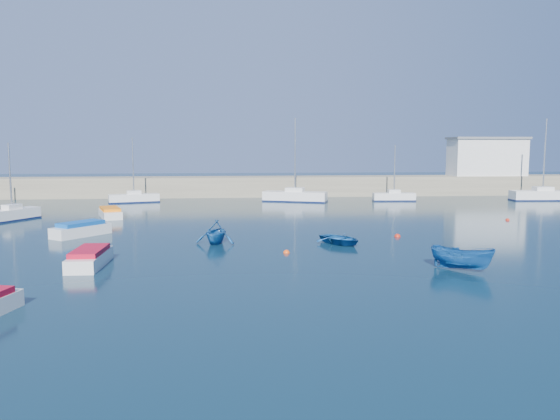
{
  "coord_description": "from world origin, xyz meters",
  "views": [
    {
      "loc": [
        -5.14,
        -26.75,
        6.64
      ],
      "look_at": [
        -1.34,
        16.13,
        1.6
      ],
      "focal_mm": 35.0,
      "sensor_mm": 36.0,
      "label": 1
    }
  ],
  "objects": [
    {
      "name": "ground",
      "position": [
        0.0,
        0.0,
        0.0
      ],
      "size": [
        220.0,
        220.0,
        0.0
      ],
      "primitive_type": "plane",
      "color": "#0C2535",
      "rests_on": "ground"
    },
    {
      "name": "dinghy_left",
      "position": [
        -6.26,
        10.39,
        0.81
      ],
      "size": [
        3.31,
        3.62,
        1.62
      ],
      "primitive_type": "imported",
      "rotation": [
        0.0,
        0.0,
        -0.24
      ],
      "color": "#154E92",
      "rests_on": "ground"
    },
    {
      "name": "motorboat_1",
      "position": [
        -16.35,
        14.44,
        0.51
      ],
      "size": [
        3.94,
        4.44,
        1.08
      ],
      "rotation": [
        0.0,
        0.0,
        -0.66
      ],
      "color": "silver",
      "rests_on": "ground"
    },
    {
      "name": "motorboat_0",
      "position": [
        -13.06,
        3.88,
        0.47
      ],
      "size": [
        1.64,
        4.51,
        1.0
      ],
      "rotation": [
        0.0,
        0.0,
        -0.01
      ],
      "color": "silver",
      "rests_on": "ground"
    },
    {
      "name": "buoy_4",
      "position": [
        19.6,
        19.91,
        0.0
      ],
      "size": [
        0.38,
        0.38,
        0.38
      ],
      "primitive_type": "sphere",
      "color": "red",
      "rests_on": "ground"
    },
    {
      "name": "back_wall",
      "position": [
        0.0,
        46.0,
        1.3
      ],
      "size": [
        96.0,
        4.5,
        2.6
      ],
      "primitive_type": "cube",
      "color": "gray",
      "rests_on": "ground"
    },
    {
      "name": "buoy_1",
      "position": [
        7.0,
        12.03,
        0.0
      ],
      "size": [
        0.46,
        0.46,
        0.46
      ],
      "primitive_type": "sphere",
      "color": "red",
      "rests_on": "ground"
    },
    {
      "name": "sailboat_7",
      "position": [
        14.56,
        37.96,
        0.56
      ],
      "size": [
        5.14,
        1.73,
        6.81
      ],
      "rotation": [
        0.0,
        0.0,
        1.51
      ],
      "color": "silver",
      "rests_on": "ground"
    },
    {
      "name": "harbor_office",
      "position": [
        30.0,
        46.0,
        5.1
      ],
      "size": [
        10.0,
        4.0,
        5.0
      ],
      "primitive_type": "cube",
      "color": "silver",
      "rests_on": "back_wall"
    },
    {
      "name": "dinghy_center",
      "position": [
        2.2,
        9.44,
        0.34
      ],
      "size": [
        3.83,
        4.09,
        0.69
      ],
      "primitive_type": "imported",
      "rotation": [
        0.0,
        0.0,
        0.59
      ],
      "color": "#154E92",
      "rests_on": "ground"
    },
    {
      "name": "buoy_0",
      "position": [
        -1.78,
        6.63,
        0.0
      ],
      "size": [
        0.42,
        0.42,
        0.42
      ],
      "primitive_type": "sphere",
      "color": "#F5460C",
      "rests_on": "ground"
    },
    {
      "name": "sailboat_3",
      "position": [
        -24.81,
        23.74,
        0.58
      ],
      "size": [
        3.71,
        5.21,
        6.94
      ],
      "rotation": [
        0.0,
        0.0,
        -0.49
      ],
      "color": "silver",
      "rests_on": "ground"
    },
    {
      "name": "sailboat_6",
      "position": [
        2.46,
        38.46,
        0.67
      ],
      "size": [
        7.92,
        4.61,
        10.0
      ],
      "rotation": [
        0.0,
        0.0,
        1.22
      ],
      "color": "silver",
      "rests_on": "ground"
    },
    {
      "name": "dinghy_right",
      "position": [
        7.13,
        1.0,
        0.67
      ],
      "size": [
        3.45,
        3.27,
        1.34
      ],
      "primitive_type": "imported",
      "rotation": [
        0.0,
        0.0,
        0.85
      ],
      "color": "#154E92",
      "rests_on": "ground"
    },
    {
      "name": "buoy_3",
      "position": [
        -6.18,
        14.26,
        0.0
      ],
      "size": [
        0.5,
        0.5,
        0.5
      ],
      "primitive_type": "sphere",
      "color": "#F5460C",
      "rests_on": "ground"
    },
    {
      "name": "sailboat_8",
      "position": [
        33.07,
        37.12,
        0.67
      ],
      "size": [
        7.74,
        2.57,
        9.98
      ],
      "rotation": [
        0.0,
        0.0,
        1.51
      ],
      "color": "silver",
      "rests_on": "ground"
    },
    {
      "name": "sailboat_5",
      "position": [
        -16.71,
        38.93,
        0.56
      ],
      "size": [
        6.0,
        3.18,
        7.65
      ],
      "rotation": [
        0.0,
        0.0,
        1.86
      ],
      "color": "silver",
      "rests_on": "ground"
    },
    {
      "name": "motorboat_2",
      "position": [
        -16.53,
        25.17,
        0.45
      ],
      "size": [
        3.07,
        4.91,
        0.96
      ],
      "rotation": [
        0.0,
        0.0,
        0.34
      ],
      "color": "silver",
      "rests_on": "ground"
    }
  ]
}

